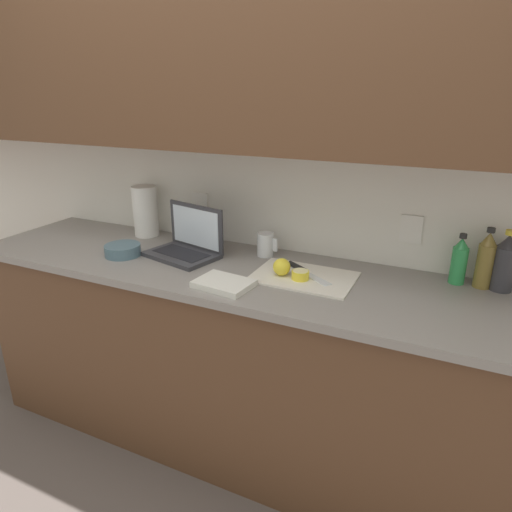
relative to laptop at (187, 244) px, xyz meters
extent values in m
plane|color=#564C47|center=(0.24, -0.06, -0.99)|extent=(12.00, 12.00, 0.00)
cube|color=white|center=(0.24, 0.30, 0.31)|extent=(5.20, 0.06, 2.60)
cube|color=white|center=(-0.08, 0.26, 0.12)|extent=(0.09, 0.01, 0.12)
cube|color=white|center=(0.96, 0.26, 0.12)|extent=(0.09, 0.01, 0.12)
cube|color=brown|center=(0.24, 0.11, 0.78)|extent=(4.42, 0.32, 0.70)
cube|color=brown|center=(0.24, -0.06, -0.54)|extent=(2.43, 0.61, 0.90)
cube|color=gray|center=(0.24, -0.06, -0.07)|extent=(2.51, 0.65, 0.03)
cube|color=#9EA3A8|center=(-0.73, -0.03, -0.14)|extent=(0.45, 0.42, 0.16)
cube|color=#333338|center=(-0.01, -0.04, -0.05)|extent=(0.37, 0.28, 0.02)
cube|color=black|center=(-0.01, -0.04, -0.04)|extent=(0.29, 0.18, 0.00)
cube|color=#333338|center=(0.01, 0.06, 0.07)|extent=(0.33, 0.09, 0.22)
cube|color=silver|center=(0.01, 0.05, 0.07)|extent=(0.29, 0.07, 0.18)
cube|color=silver|center=(0.59, -0.03, -0.05)|extent=(0.42, 0.29, 0.01)
cube|color=silver|center=(0.65, -0.04, -0.05)|extent=(0.14, 0.11, 0.00)
cylinder|color=black|center=(0.54, 0.03, -0.04)|extent=(0.10, 0.08, 0.02)
cylinder|color=yellow|center=(0.59, -0.07, -0.03)|extent=(0.07, 0.07, 0.04)
cylinder|color=#F4EAA3|center=(0.59, -0.07, -0.01)|extent=(0.06, 0.06, 0.00)
sphere|color=yellow|center=(0.50, -0.06, -0.01)|extent=(0.07, 0.07, 0.07)
cylinder|color=#2D934C|center=(1.17, 0.18, 0.02)|extent=(0.06, 0.06, 0.15)
cone|color=#2D934C|center=(1.17, 0.18, 0.11)|extent=(0.06, 0.06, 0.04)
cylinder|color=black|center=(1.17, 0.18, 0.14)|extent=(0.03, 0.03, 0.02)
cylinder|color=olive|center=(1.26, 0.18, 0.03)|extent=(0.07, 0.07, 0.18)
cone|color=olive|center=(1.26, 0.18, 0.15)|extent=(0.06, 0.06, 0.05)
cylinder|color=black|center=(1.26, 0.18, 0.18)|extent=(0.03, 0.03, 0.02)
cylinder|color=#333338|center=(1.33, 0.18, 0.03)|extent=(0.08, 0.08, 0.18)
cone|color=#333338|center=(1.33, 0.18, 0.14)|extent=(0.07, 0.07, 0.05)
cylinder|color=gold|center=(1.33, 0.18, 0.18)|extent=(0.04, 0.04, 0.02)
cylinder|color=silver|center=(0.34, 0.15, 0.00)|extent=(0.08, 0.08, 0.11)
cube|color=silver|center=(0.39, 0.15, 0.00)|extent=(0.02, 0.01, 0.06)
cylinder|color=slate|center=(-0.27, -0.14, -0.03)|extent=(0.17, 0.17, 0.05)
cylinder|color=white|center=(-0.37, 0.17, 0.08)|extent=(0.13, 0.13, 0.27)
cube|color=silver|center=(0.33, -0.25, -0.04)|extent=(0.24, 0.18, 0.02)
camera|label=1|loc=(1.16, -1.70, 0.68)|focal=32.00mm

